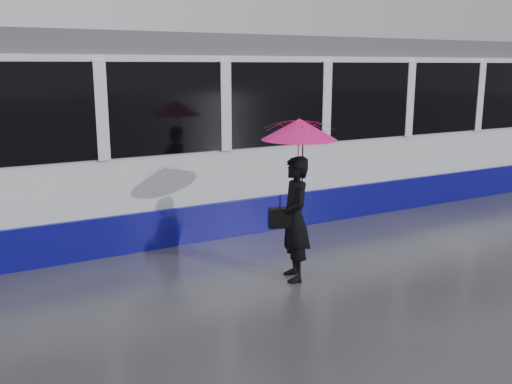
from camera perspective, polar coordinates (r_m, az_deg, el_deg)
ground at (r=8.46m, az=-1.39°, el=-7.12°), size 90.00×90.00×0.00m
rails at (r=10.63m, az=-7.73°, el=-3.05°), size 34.00×1.51×0.02m
tram at (r=11.67m, az=5.38°, el=6.55°), size 26.00×2.56×3.35m
woman at (r=7.63m, az=3.88°, el=-2.71°), size 0.57×0.71×1.69m
umbrella at (r=7.46m, az=4.32°, el=4.81°), size 1.25×1.25×1.14m
handbag at (r=7.52m, az=2.40°, el=-2.60°), size 0.33×0.22×0.44m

